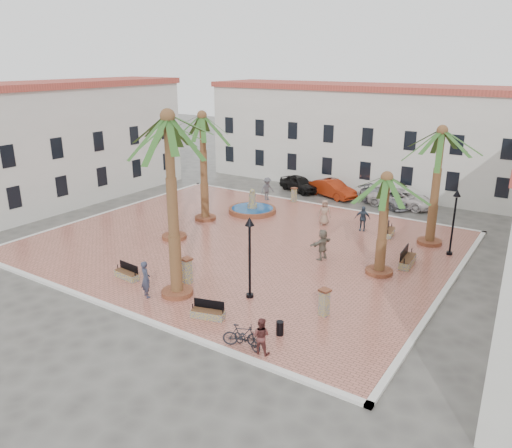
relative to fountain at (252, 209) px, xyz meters
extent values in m
plane|color=#56544F|center=(3.25, -5.96, -0.41)|extent=(120.00, 120.00, 0.00)
cube|color=#B66755|center=(3.25, -5.96, -0.34)|extent=(26.00, 22.00, 0.15)
cube|color=silver|center=(3.25, 5.04, -0.33)|extent=(26.30, 0.30, 0.16)
cube|color=silver|center=(3.25, -16.96, -0.33)|extent=(26.30, 0.30, 0.16)
cube|color=silver|center=(16.25, -5.96, -0.33)|extent=(0.30, 22.30, 0.16)
cube|color=silver|center=(-9.75, -5.96, -0.33)|extent=(0.30, 22.30, 0.16)
cube|color=silver|center=(3.25, 14.04, 4.09)|extent=(30.00, 7.00, 9.00)
cube|color=#AE4336|center=(3.25, 14.04, 8.84)|extent=(30.40, 7.40, 0.50)
cube|color=black|center=(-9.87, 10.56, 1.79)|extent=(1.00, 0.12, 1.60)
cube|color=black|center=(-6.12, 10.56, 1.79)|extent=(1.00, 0.12, 1.60)
cube|color=black|center=(-2.37, 10.56, 1.79)|extent=(1.00, 0.12, 1.60)
cube|color=black|center=(1.38, 10.56, 1.79)|extent=(1.00, 0.12, 1.60)
cube|color=black|center=(5.13, 10.56, 1.79)|extent=(1.00, 0.12, 1.60)
cube|color=black|center=(8.88, 10.56, 1.79)|extent=(1.00, 0.12, 1.60)
cube|color=black|center=(12.63, 10.56, 1.79)|extent=(1.00, 0.12, 1.60)
cube|color=black|center=(16.38, 10.56, 1.79)|extent=(1.00, 0.12, 1.60)
cube|color=black|center=(-9.87, 10.56, 4.79)|extent=(1.00, 0.12, 1.60)
cube|color=black|center=(-6.12, 10.56, 4.79)|extent=(1.00, 0.12, 1.60)
cube|color=black|center=(-2.37, 10.56, 4.79)|extent=(1.00, 0.12, 1.60)
cube|color=black|center=(1.38, 10.56, 4.79)|extent=(1.00, 0.12, 1.60)
cube|color=black|center=(5.13, 10.56, 4.79)|extent=(1.00, 0.12, 1.60)
cube|color=black|center=(8.88, 10.56, 4.79)|extent=(1.00, 0.12, 1.60)
cube|color=black|center=(12.63, 10.56, 4.79)|extent=(1.00, 0.12, 1.60)
cube|color=black|center=(16.38, 10.56, 4.79)|extent=(1.00, 0.12, 1.60)
cube|color=black|center=(19.79, -15.45, 1.79)|extent=(0.12, 1.00, 1.60)
cube|color=black|center=(19.79, -11.73, 1.79)|extent=(0.12, 1.00, 1.60)
cube|color=black|center=(19.79, -15.45, 4.79)|extent=(0.12, 1.00, 1.60)
cube|color=silver|center=(-15.75, -5.96, 4.34)|extent=(6.00, 24.00, 9.50)
cube|color=#AE4336|center=(-15.75, -5.96, 9.34)|extent=(6.40, 24.40, 0.50)
cube|color=black|center=(-12.77, -11.96, 1.79)|extent=(0.12, 1.00, 1.60)
cube|color=black|center=(-12.77, -7.96, 1.79)|extent=(0.12, 1.00, 1.60)
cube|color=black|center=(-12.77, -3.96, 1.79)|extent=(0.12, 1.00, 1.60)
cube|color=black|center=(-12.77, 0.04, 1.79)|extent=(0.12, 1.00, 1.60)
cube|color=black|center=(-12.77, 4.04, 1.79)|extent=(0.12, 1.00, 1.60)
cube|color=black|center=(-12.77, -11.96, 4.79)|extent=(0.12, 1.00, 1.60)
cube|color=black|center=(-12.77, -7.96, 4.79)|extent=(0.12, 1.00, 1.60)
cube|color=black|center=(-12.77, -3.96, 4.79)|extent=(0.12, 1.00, 1.60)
cube|color=black|center=(-12.77, 0.04, 4.79)|extent=(0.12, 1.00, 1.60)
cube|color=black|center=(-12.77, 4.04, 4.79)|extent=(0.12, 1.00, 1.60)
cylinder|color=brown|center=(0.00, 0.00, -0.08)|extent=(3.73, 3.73, 0.36)
cylinder|color=#194C8C|center=(0.00, 0.00, 0.08)|extent=(3.28, 3.28, 0.05)
cylinder|color=gray|center=(0.00, 0.00, 0.09)|extent=(0.80, 0.80, 0.71)
cylinder|color=gray|center=(0.00, 0.00, 0.80)|extent=(0.53, 0.53, 1.07)
sphere|color=gray|center=(0.00, 0.00, 1.47)|extent=(0.39, 0.39, 0.39)
cylinder|color=brown|center=(-1.98, -3.46, -0.14)|extent=(1.61, 1.61, 0.24)
cylinder|color=brown|center=(-1.98, -3.46, 3.74)|extent=(0.52, 0.52, 7.52)
sphere|color=brown|center=(-1.98, -3.46, 7.50)|extent=(0.70, 0.70, 0.70)
cylinder|color=brown|center=(-1.10, -7.90, -0.14)|extent=(1.66, 1.66, 0.25)
cylinder|color=brown|center=(-1.10, -7.90, 3.67)|extent=(0.54, 0.54, 7.37)
sphere|color=brown|center=(-1.10, -7.90, 7.36)|extent=(0.73, 0.73, 0.73)
cylinder|color=brown|center=(4.78, -14.19, -0.14)|extent=(1.62, 1.62, 0.24)
cylinder|color=brown|center=(4.78, -14.19, 4.40)|extent=(0.53, 0.53, 8.84)
sphere|color=brown|center=(4.78, -14.19, 8.82)|extent=(0.71, 0.71, 0.71)
cylinder|color=brown|center=(12.57, -5.89, -0.15)|extent=(1.54, 1.54, 0.23)
cylinder|color=brown|center=(12.57, -5.89, 2.64)|extent=(0.50, 0.50, 5.34)
sphere|color=brown|center=(12.57, -5.89, 5.31)|extent=(0.67, 0.67, 0.67)
cylinder|color=brown|center=(13.65, 0.55, -0.14)|extent=(1.58, 1.58, 0.24)
cylinder|color=brown|center=(13.65, 0.55, 3.56)|extent=(0.52, 0.52, 7.17)
sphere|color=brown|center=(13.65, 0.55, 7.14)|extent=(0.69, 0.69, 0.69)
cube|color=gray|center=(1.11, -14.25, -0.08)|extent=(1.65, 0.64, 0.36)
cube|color=#56351E|center=(1.11, -14.25, 0.12)|extent=(1.56, 0.59, 0.05)
cube|color=black|center=(1.13, -14.05, 0.37)|extent=(1.52, 0.18, 0.45)
cylinder|color=black|center=(0.36, -14.18, 0.23)|extent=(0.05, 0.05, 0.27)
cylinder|color=black|center=(1.87, -14.32, 0.23)|extent=(0.05, 0.05, 0.27)
cube|color=gray|center=(7.65, -15.28, -0.08)|extent=(1.68, 0.92, 0.36)
cube|color=#56351E|center=(7.65, -15.28, 0.12)|extent=(1.58, 0.85, 0.05)
cube|color=black|center=(7.60, -15.09, 0.36)|extent=(1.47, 0.46, 0.45)
cylinder|color=black|center=(6.92, -15.49, 0.23)|extent=(0.05, 0.05, 0.27)
cylinder|color=black|center=(8.38, -15.07, 0.23)|extent=(0.05, 0.05, 0.27)
cube|color=gray|center=(13.56, -3.86, -0.04)|extent=(0.74, 2.01, 0.44)
cube|color=#56351E|center=(13.56, -3.86, 0.21)|extent=(0.68, 1.89, 0.07)
cube|color=black|center=(13.32, -3.88, 0.50)|extent=(0.18, 1.86, 0.55)
cylinder|color=black|center=(13.63, -4.79, 0.34)|extent=(0.05, 0.05, 0.33)
cylinder|color=black|center=(13.50, -2.94, 0.34)|extent=(0.05, 0.05, 0.33)
cube|color=gray|center=(10.93, 0.64, -0.08)|extent=(0.76, 1.72, 0.37)
cube|color=#56351E|center=(10.93, 0.64, 0.13)|extent=(0.70, 1.62, 0.06)
cube|color=black|center=(10.73, 0.60, 0.38)|extent=(0.29, 1.55, 0.46)
cylinder|color=black|center=(11.05, -0.14, 0.24)|extent=(0.05, 0.05, 0.28)
cylinder|color=black|center=(10.80, 1.41, 0.24)|extent=(0.05, 0.05, 0.28)
cylinder|color=black|center=(8.09, -12.39, -0.18)|extent=(0.38, 0.38, 0.17)
cylinder|color=black|center=(8.09, -12.39, 1.75)|extent=(0.13, 0.13, 3.81)
cone|color=black|center=(8.09, -12.39, 3.82)|extent=(0.47, 0.47, 0.42)
sphere|color=beige|center=(8.09, -12.39, 3.66)|extent=(0.25, 0.25, 0.25)
cylinder|color=black|center=(15.23, -0.74, -0.18)|extent=(0.37, 0.37, 0.16)
cylinder|color=black|center=(15.23, -0.74, 1.69)|extent=(0.12, 0.12, 3.70)
cone|color=black|center=(15.23, -0.74, 3.70)|extent=(0.45, 0.45, 0.41)
sphere|color=beige|center=(15.23, -0.74, 3.54)|extent=(0.25, 0.25, 0.25)
cube|color=gray|center=(4.33, -12.85, 0.41)|extent=(0.49, 0.49, 1.35)
cube|color=brown|center=(4.33, -12.85, 1.14)|extent=(0.62, 0.62, 0.10)
cube|color=gray|center=(1.28, 4.44, 0.31)|extent=(0.40, 0.40, 1.15)
cube|color=brown|center=(1.28, 4.44, 0.94)|extent=(0.50, 0.50, 0.09)
cube|color=gray|center=(12.09, -12.04, 0.36)|extent=(0.47, 0.47, 1.25)
cube|color=brown|center=(12.09, -12.04, 1.04)|extent=(0.58, 0.58, 0.10)
cylinder|color=black|center=(11.25, -14.71, 0.06)|extent=(0.33, 0.33, 0.65)
imported|color=#2E3245|center=(3.64, -15.23, 0.71)|extent=(0.84, 0.71, 1.95)
imported|color=black|center=(10.63, -16.36, 0.14)|extent=(1.61, 0.82, 0.81)
imported|color=#5B2928|center=(11.31, -16.36, 0.53)|extent=(0.88, 0.74, 1.59)
imported|color=black|center=(10.37, -16.36, 0.25)|extent=(1.73, 1.17, 1.02)
imported|color=#906F5B|center=(6.12, 0.30, 0.67)|extent=(1.09, 0.97, 1.87)
imported|color=#313F51|center=(8.94, 0.60, 0.64)|extent=(1.13, 0.69, 1.80)
imported|color=#4B4B50|center=(-0.97, 3.76, 0.72)|extent=(1.17, 1.45, 1.96)
imported|color=#736A5B|center=(8.92, -5.76, 0.69)|extent=(0.99, 1.85, 1.90)
imported|color=black|center=(-0.31, 8.33, 0.33)|extent=(4.68, 3.24, 1.48)
imported|color=maroon|center=(3.10, 8.20, 0.36)|extent=(4.93, 3.16, 1.53)
imported|color=#95959C|center=(7.96, 8.14, 0.29)|extent=(5.19, 3.63, 1.40)
imported|color=silver|center=(9.19, 8.42, 0.32)|extent=(5.36, 2.65, 1.46)
camera|label=1|loc=(20.97, -31.47, 11.33)|focal=35.00mm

